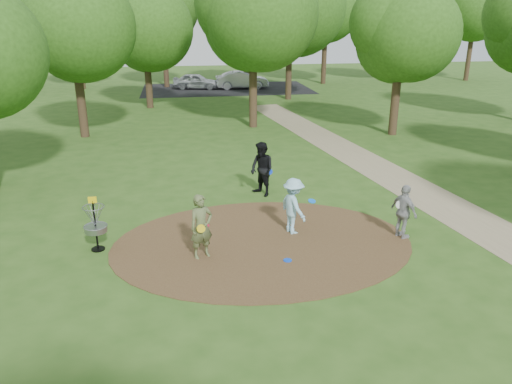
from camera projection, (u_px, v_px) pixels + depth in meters
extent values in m
plane|color=#2D5119|center=(263.00, 243.00, 13.97)|extent=(100.00, 100.00, 0.00)
cylinder|color=#47301C|center=(263.00, 243.00, 13.97)|extent=(8.40, 8.40, 0.02)
cube|color=#8C7A5B|center=(443.00, 204.00, 16.77)|extent=(7.55, 39.89, 0.01)
cube|color=black|center=(227.00, 89.00, 42.14)|extent=(14.00, 8.00, 0.01)
imported|color=#59653A|center=(201.00, 227.00, 12.90)|extent=(0.75, 0.64, 1.74)
cylinder|color=yellow|center=(201.00, 229.00, 12.67)|extent=(0.22, 0.06, 0.22)
imported|color=#9CD3E8|center=(293.00, 206.00, 14.37)|extent=(0.95, 1.22, 1.67)
cylinder|color=blue|center=(312.00, 201.00, 14.37)|extent=(0.29, 0.29, 0.08)
imported|color=black|center=(262.00, 169.00, 17.33)|extent=(1.09, 1.16, 1.91)
cylinder|color=#0C33D7|center=(269.00, 172.00, 17.43)|extent=(0.22, 0.07, 0.22)
imported|color=#9A9A9D|center=(404.00, 212.00, 14.05)|extent=(0.69, 1.01, 1.59)
cylinder|color=silver|center=(399.00, 205.00, 13.97)|extent=(0.23, 0.11, 0.22)
cylinder|color=blue|center=(288.00, 260.00, 12.95)|extent=(0.22, 0.22, 0.02)
cylinder|color=red|center=(206.00, 226.00, 15.05)|extent=(0.22, 0.22, 0.02)
imported|color=#B5B9BE|center=(196.00, 81.00, 41.85)|extent=(4.04, 2.26, 1.30)
imported|color=#999AA1|center=(242.00, 80.00, 41.94)|extent=(4.39, 1.55, 1.45)
cylinder|color=black|center=(96.00, 227.00, 13.36)|extent=(0.05, 0.05, 1.35)
cylinder|color=black|center=(98.00, 249.00, 13.58)|extent=(0.36, 0.36, 0.04)
cylinder|color=gray|center=(96.00, 229.00, 13.38)|extent=(0.60, 0.60, 0.16)
torus|color=gray|center=(95.00, 226.00, 13.35)|extent=(0.63, 0.63, 0.03)
torus|color=gray|center=(93.00, 207.00, 13.17)|extent=(0.58, 0.58, 0.02)
cube|color=yellow|center=(92.00, 200.00, 13.10)|extent=(0.22, 0.02, 0.18)
cylinder|color=#332316|center=(81.00, 100.00, 25.31)|extent=(0.44, 0.44, 3.80)
sphere|color=#284E14|center=(73.00, 30.00, 24.17)|extent=(5.32, 5.32, 5.32)
cylinder|color=#332316|center=(253.00, 89.00, 27.49)|extent=(0.44, 0.44, 4.18)
sphere|color=#284E14|center=(253.00, 18.00, 26.22)|extent=(5.97, 5.97, 5.97)
cylinder|color=#332316|center=(395.00, 100.00, 25.82)|extent=(0.44, 0.44, 3.61)
sphere|color=#284E14|center=(401.00, 38.00, 24.77)|extent=(4.71, 4.71, 4.71)
cylinder|color=#332316|center=(149.00, 82.00, 33.25)|extent=(0.44, 0.44, 3.42)
sphere|color=#284E14|center=(145.00, 32.00, 32.16)|extent=(5.42, 5.42, 5.42)
cylinder|color=#332316|center=(289.00, 69.00, 36.40)|extent=(0.44, 0.44, 4.37)
sphere|color=#284E14|center=(290.00, 10.00, 35.02)|extent=(6.87, 6.87, 6.87)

